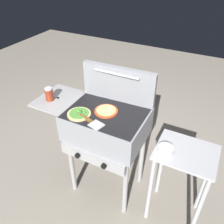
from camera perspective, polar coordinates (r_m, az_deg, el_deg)
The scene contains 9 objects.
ground_plane at distance 2.48m, azimuth -1.08°, elevation -17.20°, with size 8.00×8.00×0.00m, color gray.
grill at distance 1.94m, azimuth -1.75°, elevation -3.50°, with size 0.96×0.53×0.90m.
grill_lid_open at distance 1.93m, azimuth 1.59°, elevation 6.89°, with size 0.63×0.09×0.30m.
pizza_cheese at distance 1.85m, azimuth -1.45°, elevation 0.29°, with size 0.19×0.19×0.03m.
pizza_veggie at distance 1.83m, azimuth -8.08°, elevation -0.40°, with size 0.19×0.19×0.04m.
sauce_jar at distance 2.04m, azimuth -15.17°, elevation 4.25°, with size 0.07×0.07×0.12m.
spatula at distance 1.76m, azimuth -5.63°, elevation -2.08°, with size 0.27×0.12×0.02m.
prep_table at distance 1.95m, azimuth 16.70°, elevation -13.87°, with size 0.44×0.36×0.76m.
topping_bowl_near at distance 1.74m, azimuth 13.01°, elevation -8.98°, with size 0.11×0.11×0.04m.
Camera 1 is at (0.72, -1.31, 1.98)m, focal length 37.23 mm.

